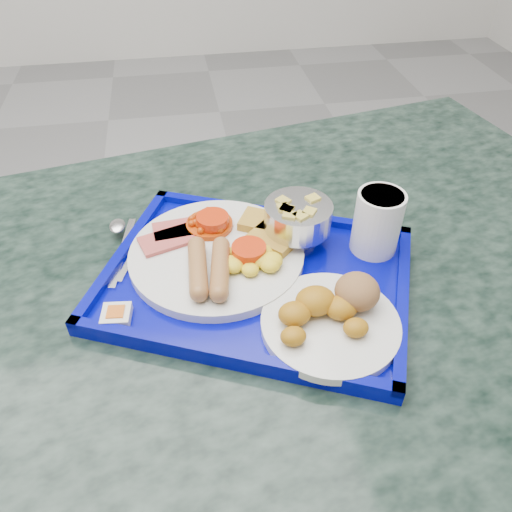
{
  "coord_description": "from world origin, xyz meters",
  "views": [
    {
      "loc": [
        0.39,
        -0.87,
        1.35
      ],
      "look_at": [
        0.49,
        -0.34,
        0.87
      ],
      "focal_mm": 35.0,
      "sensor_mm": 36.0,
      "label": 1
    }
  ],
  "objects_px": {
    "table": "(273,350)",
    "main_plate": "(221,251)",
    "tray": "(256,279)",
    "fruit_bowl": "(298,217)",
    "juice_cup": "(378,221)",
    "bread_plate": "(333,314)"
  },
  "relations": [
    {
      "from": "table",
      "to": "tray",
      "type": "distance_m",
      "value": 0.23
    },
    {
      "from": "bread_plate",
      "to": "fruit_bowl",
      "type": "xyz_separation_m",
      "value": [
        -0.01,
        0.18,
        0.03
      ]
    },
    {
      "from": "table",
      "to": "juice_cup",
      "type": "bearing_deg",
      "value": 0.97
    },
    {
      "from": "table",
      "to": "main_plate",
      "type": "bearing_deg",
      "value": 167.5
    },
    {
      "from": "main_plate",
      "to": "bread_plate",
      "type": "xyz_separation_m",
      "value": [
        0.13,
        -0.16,
        0.01
      ]
    },
    {
      "from": "table",
      "to": "fruit_bowl",
      "type": "distance_m",
      "value": 0.28
    },
    {
      "from": "table",
      "to": "main_plate",
      "type": "relative_size",
      "value": 5.36
    },
    {
      "from": "table",
      "to": "fruit_bowl",
      "type": "xyz_separation_m",
      "value": [
        0.04,
        0.04,
        0.27
      ]
    },
    {
      "from": "tray",
      "to": "bread_plate",
      "type": "distance_m",
      "value": 0.14
    },
    {
      "from": "tray",
      "to": "main_plate",
      "type": "xyz_separation_m",
      "value": [
        -0.05,
        0.05,
        0.02
      ]
    },
    {
      "from": "table",
      "to": "bread_plate",
      "type": "height_order",
      "value": "bread_plate"
    },
    {
      "from": "bread_plate",
      "to": "juice_cup",
      "type": "bearing_deg",
      "value": 52.35
    },
    {
      "from": "tray",
      "to": "juice_cup",
      "type": "bearing_deg",
      "value": 9.61
    },
    {
      "from": "fruit_bowl",
      "to": "juice_cup",
      "type": "height_order",
      "value": "juice_cup"
    },
    {
      "from": "main_plate",
      "to": "fruit_bowl",
      "type": "height_order",
      "value": "fruit_bowl"
    },
    {
      "from": "main_plate",
      "to": "juice_cup",
      "type": "bearing_deg",
      "value": -3.81
    },
    {
      "from": "main_plate",
      "to": "fruit_bowl",
      "type": "xyz_separation_m",
      "value": [
        0.12,
        0.02,
        0.03
      ]
    },
    {
      "from": "table",
      "to": "main_plate",
      "type": "xyz_separation_m",
      "value": [
        -0.08,
        0.02,
        0.24
      ]
    },
    {
      "from": "fruit_bowl",
      "to": "tray",
      "type": "bearing_deg",
      "value": -138.31
    },
    {
      "from": "juice_cup",
      "to": "main_plate",
      "type": "bearing_deg",
      "value": 176.19
    },
    {
      "from": "fruit_bowl",
      "to": "bread_plate",
      "type": "bearing_deg",
      "value": -87.84
    },
    {
      "from": "juice_cup",
      "to": "fruit_bowl",
      "type": "bearing_deg",
      "value": 162.49
    }
  ]
}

